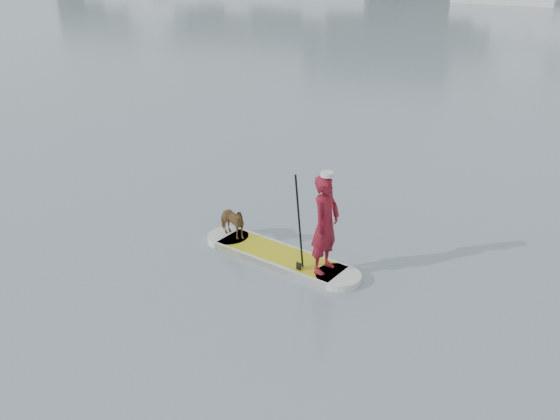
% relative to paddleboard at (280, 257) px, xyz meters
% --- Properties ---
extents(ground, '(140.00, 140.00, 0.00)m').
position_rel_paddleboard_xyz_m(ground, '(0.24, -1.01, -0.06)').
color(ground, slate).
rests_on(ground, ground).
extents(paddleboard, '(3.21, 1.47, 0.12)m').
position_rel_paddleboard_xyz_m(paddleboard, '(0.00, 0.00, 0.00)').
color(paddleboard, gold).
rests_on(paddleboard, ground).
extents(paddler, '(0.55, 0.71, 1.75)m').
position_rel_paddleboard_xyz_m(paddler, '(0.92, -0.26, 0.93)').
color(paddler, maroon).
rests_on(paddler, paddleboard).
extents(white_cap, '(0.22, 0.22, 0.07)m').
position_rel_paddleboard_xyz_m(white_cap, '(0.92, -0.26, 1.84)').
color(white_cap, silver).
rests_on(white_cap, paddler).
extents(dog, '(0.83, 0.62, 0.64)m').
position_rel_paddleboard_xyz_m(dog, '(-1.12, 0.31, 0.38)').
color(dog, '#54301D').
rests_on(dog, paddleboard).
extents(paddle, '(0.11, 0.30, 2.00)m').
position_rel_paddleboard_xyz_m(paddle, '(0.51, -0.43, 0.74)').
color(paddle, black).
rests_on(paddle, ground).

